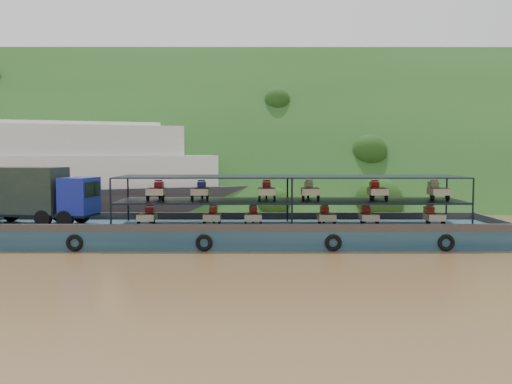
{
  "coord_description": "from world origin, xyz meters",
  "views": [
    {
      "loc": [
        -2.11,
        -39.05,
        6.14
      ],
      "look_at": [
        -2.0,
        3.0,
        3.2
      ],
      "focal_mm": 40.0,
      "sensor_mm": 36.0,
      "label": 1
    }
  ],
  "objects": [
    {
      "name": "hillside",
      "position": [
        0.0,
        36.0,
        0.0
      ],
      "size": [
        140.0,
        39.6,
        39.6
      ],
      "primitive_type": "cube",
      "rotation": [
        0.79,
        0.0,
        0.0
      ],
      "color": "#163814",
      "rests_on": "ground"
    },
    {
      "name": "passenger_ferry",
      "position": [
        -25.26,
        15.77,
        3.92
      ],
      "size": [
        45.64,
        27.17,
        9.06
      ],
      "rotation": [
        0.0,
        0.0,
        0.39
      ],
      "color": "black",
      "rests_on": "ground"
    },
    {
      "name": "cargo_barge",
      "position": [
        -5.1,
        -0.55,
        1.29
      ],
      "size": [
        35.06,
        7.18,
        5.12
      ],
      "color": "#142E49",
      "rests_on": "ground"
    },
    {
      "name": "ground",
      "position": [
        0.0,
        0.0,
        0.0
      ],
      "size": [
        160.0,
        160.0,
        0.0
      ],
      "primitive_type": "plane",
      "color": "brown",
      "rests_on": "ground"
    }
  ]
}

